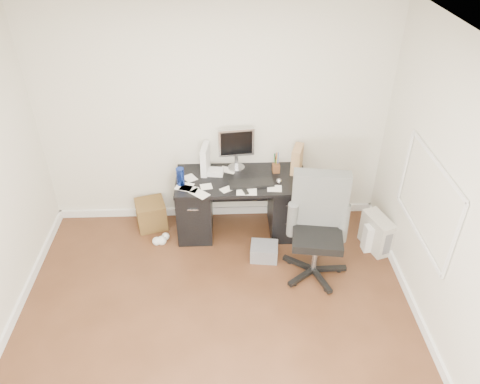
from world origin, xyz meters
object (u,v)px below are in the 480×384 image
at_px(lcd_monitor, 236,149).
at_px(keyboard, 251,183).
at_px(desk, 241,203).
at_px(wicker_basket, 151,214).
at_px(pc_tower, 377,233).
at_px(office_chair, 318,231).

relative_size(lcd_monitor, keyboard, 1.04).
bearing_deg(desk, wicker_basket, 173.45).
bearing_deg(wicker_basket, pc_tower, -10.91).
relative_size(keyboard, pc_tower, 1.18).
xyz_separation_m(lcd_monitor, pc_tower, (1.60, -0.61, -0.80)).
height_order(desk, pc_tower, desk).
distance_m(desk, office_chair, 1.11).
distance_m(lcd_monitor, office_chair, 1.36).
bearing_deg(wicker_basket, office_chair, -25.91).
height_order(lcd_monitor, pc_tower, lcd_monitor).
distance_m(office_chair, wicker_basket, 2.12).
relative_size(lcd_monitor, wicker_basket, 1.53).
xyz_separation_m(desk, lcd_monitor, (-0.05, 0.23, 0.61)).
bearing_deg(keyboard, office_chair, -50.72).
relative_size(desk, office_chair, 1.27).
height_order(desk, office_chair, office_chair).
xyz_separation_m(keyboard, pc_tower, (1.45, -0.26, -0.55)).
bearing_deg(office_chair, keyboard, 143.76).
xyz_separation_m(keyboard, wicker_basket, (-1.22, 0.26, -0.59)).
bearing_deg(lcd_monitor, desk, -84.81).
xyz_separation_m(lcd_monitor, office_chair, (0.81, -1.01, -0.42)).
bearing_deg(lcd_monitor, keyboard, -72.78).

